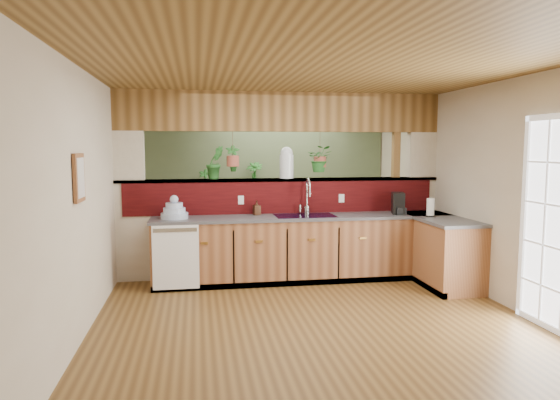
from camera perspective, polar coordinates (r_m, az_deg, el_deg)
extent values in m
cube|color=brown|center=(6.05, 2.47, -11.58)|extent=(4.60, 7.00, 0.01)
cube|color=brown|center=(5.82, 2.59, 13.65)|extent=(4.60, 7.00, 0.01)
cube|color=beige|center=(9.23, -2.01, 2.74)|extent=(4.60, 0.02, 2.60)
cube|color=beige|center=(2.51, 19.54, -6.48)|extent=(4.60, 0.02, 2.60)
cube|color=beige|center=(5.77, -20.43, 0.39)|extent=(0.02, 7.00, 2.60)
cube|color=beige|center=(6.66, 22.28, 1.02)|extent=(0.02, 7.00, 2.60)
cube|color=beige|center=(7.18, 0.26, -3.21)|extent=(4.60, 0.15, 1.35)
cube|color=#3C0709|center=(7.04, 0.37, 0.29)|extent=(4.40, 0.02, 0.45)
cube|color=brown|center=(7.10, 0.26, 2.33)|extent=(4.60, 0.21, 0.04)
cube|color=brown|center=(7.11, 0.26, 10.03)|extent=(4.60, 0.15, 0.55)
cube|color=beige|center=(7.05, -16.88, 4.72)|extent=(0.40, 0.15, 0.70)
cube|color=beige|center=(7.73, 15.85, 4.85)|extent=(0.40, 0.15, 0.70)
cube|color=brown|center=(7.58, 13.03, 1.88)|extent=(0.10, 0.10, 2.60)
cube|color=brown|center=(7.10, 0.26, 2.33)|extent=(4.60, 0.21, 0.04)
cube|color=brown|center=(7.11, 0.26, 10.03)|extent=(4.60, 0.15, 0.55)
cube|color=#576947|center=(9.21, -1.99, 2.73)|extent=(4.55, 0.02, 2.55)
cube|color=brown|center=(6.91, 2.84, -5.65)|extent=(4.10, 0.60, 0.86)
cube|color=#444348|center=(6.84, 2.86, -1.96)|extent=(4.14, 0.64, 0.04)
cube|color=brown|center=(7.10, 17.63, -5.63)|extent=(0.60, 1.48, 0.86)
cube|color=#444348|center=(7.02, 17.75, -2.03)|extent=(0.64, 1.52, 0.04)
cube|color=brown|center=(7.48, 16.10, -4.99)|extent=(0.60, 0.60, 0.86)
cube|color=#444348|center=(7.41, 16.20, -1.57)|extent=(0.64, 0.64, 0.04)
cube|color=black|center=(6.75, 3.32, -9.35)|extent=(4.10, 0.06, 0.08)
cube|color=black|center=(7.07, 15.56, -8.86)|extent=(0.06, 1.48, 0.08)
cube|color=white|center=(6.45, -11.82, -6.43)|extent=(0.58, 0.02, 0.82)
cube|color=#B7B7B2|center=(6.38, -11.89, -3.39)|extent=(0.54, 0.01, 0.05)
cube|color=black|center=(6.84, 2.86, -1.91)|extent=(0.82, 0.50, 0.03)
cube|color=black|center=(6.81, 1.29, -2.66)|extent=(0.34, 0.40, 0.16)
cube|color=black|center=(6.89, 4.40, -2.57)|extent=(0.34, 0.40, 0.16)
cube|color=white|center=(5.61, 28.90, -2.70)|extent=(0.06, 1.02, 2.16)
cube|color=brown|center=(4.96, -21.99, 2.37)|extent=(0.03, 0.35, 0.45)
cube|color=silver|center=(4.96, -21.82, 2.38)|extent=(0.01, 0.27, 0.37)
cylinder|color=#B7B7B2|center=(7.04, 3.08, -1.12)|extent=(0.08, 0.08, 0.11)
cylinder|color=#B7B7B2|center=(7.01, 3.09, 0.45)|extent=(0.03, 0.03, 0.30)
torus|color=#B7B7B2|center=(6.93, 3.23, 1.63)|extent=(0.22, 0.03, 0.22)
cylinder|color=#B7B7B2|center=(6.84, 3.41, 0.94)|extent=(0.03, 0.03, 0.13)
cylinder|color=#B7B7B2|center=(7.01, 2.31, -0.97)|extent=(0.03, 0.03, 0.11)
cylinder|color=#A8B9D9|center=(6.67, -11.97, -1.77)|extent=(0.35, 0.35, 0.08)
cylinder|color=#A8B9D9|center=(6.66, -11.98, -1.16)|extent=(0.29, 0.29, 0.07)
cylinder|color=#A8B9D9|center=(6.65, -12.00, -0.59)|extent=(0.22, 0.22, 0.07)
sphere|color=#A8B9D9|center=(6.64, -12.01, 0.08)|extent=(0.11, 0.11, 0.11)
imported|color=#3C2416|center=(6.88, -2.68, -0.89)|extent=(0.11, 0.11, 0.20)
cube|color=black|center=(7.18, 13.34, -0.36)|extent=(0.16, 0.26, 0.30)
cube|color=black|center=(7.11, 13.60, -1.24)|extent=(0.14, 0.10, 0.10)
cylinder|color=silver|center=(7.13, 13.51, -0.89)|extent=(0.08, 0.08, 0.08)
cylinder|color=black|center=(7.02, 16.79, -1.75)|extent=(0.12, 0.12, 0.02)
cylinder|color=#B7B7B2|center=(7.01, 16.82, -0.75)|extent=(0.02, 0.02, 0.26)
cylinder|color=white|center=(7.01, 16.82, -0.75)|extent=(0.10, 0.10, 0.23)
cylinder|color=silver|center=(7.11, 0.75, 3.84)|extent=(0.20, 0.20, 0.33)
sphere|color=silver|center=(7.10, 0.75, 5.37)|extent=(0.18, 0.18, 0.18)
imported|color=#225D21|center=(6.99, -7.43, 4.27)|extent=(0.31, 0.29, 0.46)
cylinder|color=brown|center=(7.01, -5.43, 6.38)|extent=(0.01, 0.01, 0.35)
cylinder|color=#964636|center=(7.01, -5.41, 4.46)|extent=(0.17, 0.17, 0.15)
imported|color=#225D21|center=(7.01, -5.43, 6.31)|extent=(0.20, 0.14, 0.37)
cylinder|color=brown|center=(7.20, 4.60, 6.31)|extent=(0.01, 0.01, 0.37)
cylinder|color=#964636|center=(7.21, 4.58, 4.38)|extent=(0.18, 0.18, 0.15)
imported|color=#225D21|center=(7.20, 4.60, 6.19)|extent=(0.40, 0.37, 0.38)
cube|color=black|center=(9.00, -6.09, -2.50)|extent=(1.60, 0.45, 1.07)
imported|color=#225D21|center=(8.91, -8.57, 2.19)|extent=(0.25, 0.21, 0.42)
imported|color=#225D21|center=(8.96, -2.95, 2.64)|extent=(0.38, 0.38, 0.53)
imported|color=#225D21|center=(8.75, 5.68, -3.30)|extent=(0.77, 0.67, 0.83)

